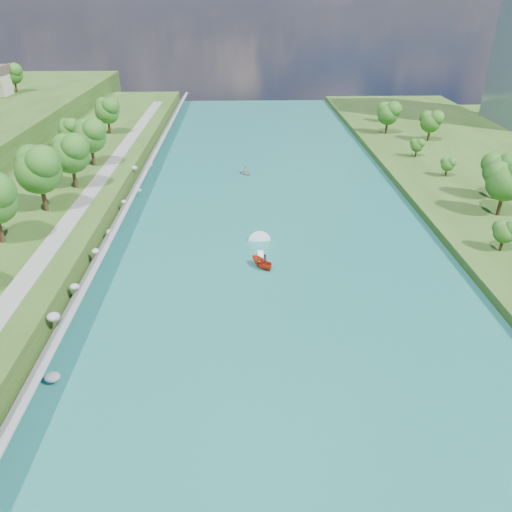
{
  "coord_description": "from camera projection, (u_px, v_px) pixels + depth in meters",
  "views": [
    {
      "loc": [
        -4.82,
        -54.04,
        35.74
      ],
      "look_at": [
        -2.86,
        9.11,
        2.5
      ],
      "focal_mm": 35.0,
      "sensor_mm": 36.0,
      "label": 1
    }
  ],
  "objects": [
    {
      "name": "riverside_path",
      "position": [
        69.0,
        221.0,
        79.72
      ],
      "size": [
        3.0,
        200.0,
        0.1
      ],
      "primitive_type": "cube",
      "color": "gray",
      "rests_on": "berm_west"
    },
    {
      "name": "trees_east",
      "position": [
        484.0,
        174.0,
        92.31
      ],
      "size": [
        15.54,
        140.57,
        11.32
      ],
      "color": "#205316",
      "rests_on": "berm_east"
    },
    {
      "name": "riprap_bank",
      "position": [
        112.0,
        231.0,
        80.41
      ],
      "size": [
        4.35,
        236.0,
        4.13
      ],
      "color": "slate",
      "rests_on": "ground"
    },
    {
      "name": "motorboat",
      "position": [
        261.0,
        258.0,
        74.49
      ],
      "size": [
        3.66,
        18.81,
        1.98
      ],
      "rotation": [
        0.0,
        0.0,
        3.82
      ],
      "color": "red",
      "rests_on": "river_water"
    },
    {
      "name": "raft",
      "position": [
        245.0,
        172.0,
        111.22
      ],
      "size": [
        3.74,
        3.87,
        1.71
      ],
      "rotation": [
        0.0,
        0.0,
        0.68
      ],
      "color": "#9CA0A5",
      "rests_on": "river_water"
    },
    {
      "name": "ground",
      "position": [
        280.0,
        305.0,
        64.58
      ],
      "size": [
        260.0,
        260.0,
        0.0
      ],
      "primitive_type": "plane",
      "color": "#2D5119",
      "rests_on": "ground"
    },
    {
      "name": "river_water",
      "position": [
        271.0,
        238.0,
        82.25
      ],
      "size": [
        55.0,
        240.0,
        0.1
      ],
      "primitive_type": "cube",
      "color": "#195F58",
      "rests_on": "ground"
    }
  ]
}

